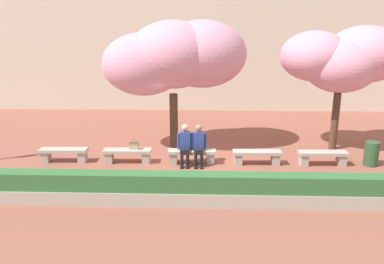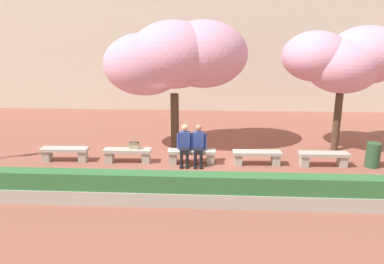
{
  "view_description": "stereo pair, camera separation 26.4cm",
  "coord_description": "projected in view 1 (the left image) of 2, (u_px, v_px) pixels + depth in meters",
  "views": [
    {
      "loc": [
        0.42,
        -11.43,
        4.15
      ],
      "look_at": [
        0.0,
        0.2,
        1.0
      ],
      "focal_mm": 35.0,
      "sensor_mm": 36.0,
      "label": 1
    },
    {
      "loc": [
        0.69,
        -11.42,
        4.15
      ],
      "look_at": [
        0.0,
        0.2,
        1.0
      ],
      "focal_mm": 35.0,
      "sensor_mm": 36.0,
      "label": 2
    }
  ],
  "objects": [
    {
      "name": "building_facade",
      "position": [
        199.0,
        13.0,
        20.83
      ],
      "size": [
        28.0,
        4.0,
        10.29
      ],
      "primitive_type": "cube",
      "color": "beige",
      "rests_on": "ground"
    },
    {
      "name": "cherry_tree_main",
      "position": [
        176.0,
        57.0,
        13.01
      ],
      "size": [
        5.01,
        3.28,
        4.54
      ],
      "color": "#473323",
      "rests_on": "ground"
    },
    {
      "name": "ground_plane",
      "position": [
        192.0,
        163.0,
        12.12
      ],
      "size": [
        100.0,
        100.0,
        0.0
      ],
      "primitive_type": "plane",
      "color": "#8E5142"
    },
    {
      "name": "stone_bench_west_end",
      "position": [
        64.0,
        153.0,
        12.19
      ],
      "size": [
        1.55,
        0.47,
        0.45
      ],
      "color": "#ADA89E",
      "rests_on": "ground"
    },
    {
      "name": "stone_bench_near_east",
      "position": [
        257.0,
        155.0,
        11.97
      ],
      "size": [
        1.55,
        0.47,
        0.45
      ],
      "color": "#ADA89E",
      "rests_on": "ground"
    },
    {
      "name": "cherry_tree_secondary",
      "position": [
        342.0,
        59.0,
        12.92
      ],
      "size": [
        4.19,
        2.89,
        4.35
      ],
      "color": "#513828",
      "rests_on": "ground"
    },
    {
      "name": "person_seated_right",
      "position": [
        199.0,
        143.0,
        11.88
      ],
      "size": [
        0.51,
        0.69,
        1.29
      ],
      "color": "black",
      "rests_on": "ground"
    },
    {
      "name": "stone_bench_east_end",
      "position": [
        323.0,
        156.0,
        11.9
      ],
      "size": [
        1.55,
        0.47,
        0.45
      ],
      "color": "#ADA89E",
      "rests_on": "ground"
    },
    {
      "name": "planter_hedge_foreground",
      "position": [
        187.0,
        190.0,
        9.17
      ],
      "size": [
        12.02,
        0.5,
        0.8
      ],
      "color": "#ADA89E",
      "rests_on": "ground"
    },
    {
      "name": "person_seated_left",
      "position": [
        185.0,
        143.0,
        11.9
      ],
      "size": [
        0.51,
        0.69,
        1.29
      ],
      "color": "black",
      "rests_on": "ground"
    },
    {
      "name": "handbag",
      "position": [
        134.0,
        145.0,
        12.06
      ],
      "size": [
        0.3,
        0.15,
        0.34
      ],
      "color": "tan",
      "rests_on": "stone_bench_near_west"
    },
    {
      "name": "trash_bin",
      "position": [
        371.0,
        154.0,
        11.85
      ],
      "size": [
        0.44,
        0.44,
        0.78
      ],
      "primitive_type": "cylinder",
      "color": "#2D5133",
      "rests_on": "ground"
    },
    {
      "name": "stone_bench_center",
      "position": [
        192.0,
        155.0,
        12.05
      ],
      "size": [
        1.55,
        0.47,
        0.45
      ],
      "color": "#ADA89E",
      "rests_on": "ground"
    },
    {
      "name": "stone_bench_near_west",
      "position": [
        127.0,
        154.0,
        12.12
      ],
      "size": [
        1.55,
        0.47,
        0.45
      ],
      "color": "#ADA89E",
      "rests_on": "ground"
    }
  ]
}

